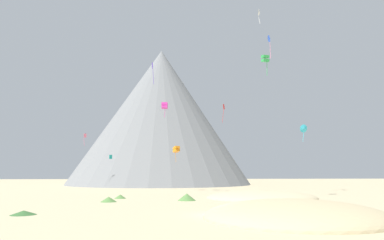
{
  "coord_description": "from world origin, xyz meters",
  "views": [
    {
      "loc": [
        -5.25,
        -33.87,
        4.14
      ],
      "look_at": [
        2.1,
        48.89,
        17.36
      ],
      "focal_mm": 31.17,
      "sensor_mm": 36.0,
      "label": 1
    }
  ],
  "objects_px": {
    "bush_far_left": "(187,197)",
    "kite_magenta_mid": "(165,106)",
    "bush_ridge_crest": "(279,198)",
    "kite_white_high": "(259,13)",
    "rock_massif": "(165,119)",
    "kite_green_mid": "(265,59)",
    "bush_near_right": "(24,213)",
    "kite_rainbow_mid": "(85,137)",
    "kite_red_mid": "(224,110)",
    "kite_orange_low": "(176,149)",
    "kite_blue_high": "(270,39)",
    "kite_indigo_high": "(153,68)",
    "bush_near_left": "(109,199)",
    "bush_far_right": "(120,197)",
    "bush_low_patch": "(260,203)",
    "kite_teal_low": "(111,157)",
    "kite_cyan_low": "(304,129)"
  },
  "relations": [
    {
      "from": "bush_far_left",
      "to": "kite_magenta_mid",
      "type": "distance_m",
      "value": 29.69
    },
    {
      "from": "bush_ridge_crest",
      "to": "kite_white_high",
      "type": "relative_size",
      "value": 0.73
    },
    {
      "from": "rock_massif",
      "to": "kite_green_mid",
      "type": "height_order",
      "value": "rock_massif"
    },
    {
      "from": "bush_near_right",
      "to": "kite_green_mid",
      "type": "height_order",
      "value": "kite_green_mid"
    },
    {
      "from": "bush_far_left",
      "to": "bush_ridge_crest",
      "type": "height_order",
      "value": "bush_far_left"
    },
    {
      "from": "kite_rainbow_mid",
      "to": "kite_red_mid",
      "type": "distance_m",
      "value": 39.05
    },
    {
      "from": "kite_orange_low",
      "to": "kite_blue_high",
      "type": "bearing_deg",
      "value": 119.72
    },
    {
      "from": "bush_ridge_crest",
      "to": "kite_blue_high",
      "type": "height_order",
      "value": "kite_blue_high"
    },
    {
      "from": "bush_ridge_crest",
      "to": "kite_orange_low",
      "type": "height_order",
      "value": "kite_orange_low"
    },
    {
      "from": "kite_blue_high",
      "to": "kite_rainbow_mid",
      "type": "relative_size",
      "value": 1.6
    },
    {
      "from": "kite_blue_high",
      "to": "kite_orange_low",
      "type": "relative_size",
      "value": 1.46
    },
    {
      "from": "kite_green_mid",
      "to": "kite_white_high",
      "type": "distance_m",
      "value": 16.35
    },
    {
      "from": "kite_indigo_high",
      "to": "kite_magenta_mid",
      "type": "bearing_deg",
      "value": -170.18
    },
    {
      "from": "bush_near_left",
      "to": "kite_rainbow_mid",
      "type": "height_order",
      "value": "kite_rainbow_mid"
    },
    {
      "from": "kite_magenta_mid",
      "to": "kite_indigo_high",
      "type": "xyz_separation_m",
      "value": [
        -2.67,
        -6.1,
        6.78
      ]
    },
    {
      "from": "bush_far_right",
      "to": "bush_low_patch",
      "type": "xyz_separation_m",
      "value": [
        19.01,
        -14.92,
        0.09
      ]
    },
    {
      "from": "bush_ridge_crest",
      "to": "kite_indigo_high",
      "type": "xyz_separation_m",
      "value": [
        -20.37,
        17.17,
        25.66
      ]
    },
    {
      "from": "rock_massif",
      "to": "kite_white_high",
      "type": "distance_m",
      "value": 67.55
    },
    {
      "from": "bush_low_patch",
      "to": "kite_green_mid",
      "type": "bearing_deg",
      "value": 67.03
    },
    {
      "from": "kite_white_high",
      "to": "kite_teal_low",
      "type": "bearing_deg",
      "value": 74.34
    },
    {
      "from": "kite_teal_low",
      "to": "kite_green_mid",
      "type": "xyz_separation_m",
      "value": [
        30.7,
        -31.58,
        15.73
      ]
    },
    {
      "from": "kite_indigo_high",
      "to": "kite_orange_low",
      "type": "relative_size",
      "value": 1.26
    },
    {
      "from": "bush_far_right",
      "to": "kite_blue_high",
      "type": "distance_m",
      "value": 46.84
    },
    {
      "from": "rock_massif",
      "to": "kite_white_high",
      "type": "bearing_deg",
      "value": -73.41
    },
    {
      "from": "kite_orange_low",
      "to": "bush_near_left",
      "type": "bearing_deg",
      "value": 36.13
    },
    {
      "from": "bush_near_left",
      "to": "kite_white_high",
      "type": "bearing_deg",
      "value": 26.22
    },
    {
      "from": "kite_teal_low",
      "to": "kite_rainbow_mid",
      "type": "xyz_separation_m",
      "value": [
        -8.26,
        7.24,
        5.73
      ]
    },
    {
      "from": "bush_near_right",
      "to": "kite_rainbow_mid",
      "type": "distance_m",
      "value": 59.66
    },
    {
      "from": "bush_ridge_crest",
      "to": "kite_red_mid",
      "type": "relative_size",
      "value": 0.46
    },
    {
      "from": "kite_teal_low",
      "to": "bush_near_right",
      "type": "bearing_deg",
      "value": -105.26
    },
    {
      "from": "rock_massif",
      "to": "kite_orange_low",
      "type": "height_order",
      "value": "rock_massif"
    },
    {
      "from": "bush_far_right",
      "to": "kite_rainbow_mid",
      "type": "relative_size",
      "value": 0.55
    },
    {
      "from": "bush_near_right",
      "to": "kite_red_mid",
      "type": "xyz_separation_m",
      "value": [
        30.65,
        54.89,
        21.33
      ]
    },
    {
      "from": "kite_teal_low",
      "to": "kite_indigo_high",
      "type": "relative_size",
      "value": 0.23
    },
    {
      "from": "bush_far_left",
      "to": "kite_blue_high",
      "type": "relative_size",
      "value": 0.5
    },
    {
      "from": "bush_far_right",
      "to": "rock_massif",
      "type": "bearing_deg",
      "value": 83.89
    },
    {
      "from": "bush_low_patch",
      "to": "kite_indigo_high",
      "type": "xyz_separation_m",
      "value": [
        -14.55,
        26.67,
        25.59
      ]
    },
    {
      "from": "bush_far_right",
      "to": "kite_orange_low",
      "type": "height_order",
      "value": "kite_orange_low"
    },
    {
      "from": "kite_teal_low",
      "to": "kite_indigo_high",
      "type": "bearing_deg",
      "value": -73.34
    },
    {
      "from": "bush_ridge_crest",
      "to": "bush_far_left",
      "type": "bearing_deg",
      "value": 178.17
    },
    {
      "from": "bush_near_left",
      "to": "kite_rainbow_mid",
      "type": "bearing_deg",
      "value": 107.54
    },
    {
      "from": "kite_cyan_low",
      "to": "kite_red_mid",
      "type": "height_order",
      "value": "kite_red_mid"
    },
    {
      "from": "bush_far_right",
      "to": "rock_massif",
      "type": "distance_m",
      "value": 75.18
    },
    {
      "from": "bush_low_patch",
      "to": "kite_cyan_low",
      "type": "bearing_deg",
      "value": 56.9
    },
    {
      "from": "bush_ridge_crest",
      "to": "kite_red_mid",
      "type": "distance_m",
      "value": 44.81
    },
    {
      "from": "kite_cyan_low",
      "to": "kite_teal_low",
      "type": "bearing_deg",
      "value": 149.6
    },
    {
      "from": "bush_far_left",
      "to": "bush_far_right",
      "type": "height_order",
      "value": "bush_far_left"
    },
    {
      "from": "bush_far_left",
      "to": "kite_blue_high",
      "type": "xyz_separation_m",
      "value": [
        19.78,
        17.38,
        33.26
      ]
    },
    {
      "from": "bush_near_left",
      "to": "bush_near_right",
      "type": "bearing_deg",
      "value": -112.81
    },
    {
      "from": "bush_far_right",
      "to": "kite_teal_low",
      "type": "xyz_separation_m",
      "value": [
        -6.24,
        29.49,
        7.81
      ]
    }
  ]
}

